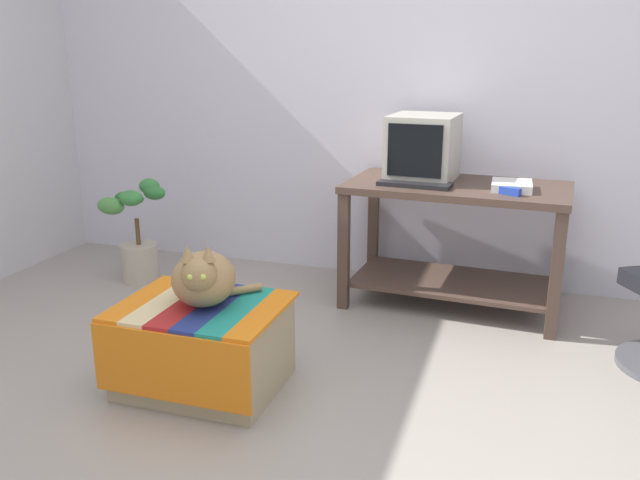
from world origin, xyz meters
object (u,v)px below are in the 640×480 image
at_px(desk, 455,224).
at_px(stapler, 510,191).
at_px(keyboard, 415,184).
at_px(cat, 203,278).
at_px(book, 512,186).
at_px(ottoman_with_blanket, 203,345).
at_px(tv_monitor, 423,148).
at_px(potted_plant, 137,238).

xyz_separation_m(desk, stapler, (0.29, -0.20, 0.25)).
xyz_separation_m(keyboard, cat, (-0.68, -1.19, -0.22)).
bearing_deg(desk, book, -9.35).
bearing_deg(ottoman_with_blanket, cat, -2.29).
relative_size(tv_monitor, book, 1.83).
xyz_separation_m(cat, potted_plant, (-1.07, 1.12, -0.23)).
relative_size(tv_monitor, stapler, 4.06).
bearing_deg(desk, potted_plant, -170.70).
height_order(book, ottoman_with_blanket, book).
height_order(desk, keyboard, keyboard).
height_order(tv_monitor, potted_plant, tv_monitor).
relative_size(cat, potted_plant, 0.67).
relative_size(keyboard, stapler, 3.64).
distance_m(book, potted_plant, 2.32).
relative_size(desk, book, 5.17).
bearing_deg(desk, tv_monitor, 162.11).
bearing_deg(stapler, cat, 157.73).
distance_m(tv_monitor, stapler, 0.60).
bearing_deg(tv_monitor, stapler, -26.20).
bearing_deg(desk, stapler, -31.56).
xyz_separation_m(ottoman_with_blanket, stapler, (1.21, 1.12, 0.54)).
distance_m(tv_monitor, potted_plant, 1.89).
bearing_deg(desk, keyboard, -144.93).
bearing_deg(cat, desk, 35.68).
relative_size(ottoman_with_blanket, stapler, 6.40).
distance_m(keyboard, book, 0.52).
xyz_separation_m(desk, ottoman_with_blanket, (-0.92, -1.33, -0.29)).
bearing_deg(stapler, keyboard, 106.58).
distance_m(ottoman_with_blanket, stapler, 1.74).
height_order(desk, book, book).
bearing_deg(tv_monitor, keyboard, -87.38).
bearing_deg(keyboard, cat, -114.86).
bearing_deg(tv_monitor, cat, -112.46).
distance_m(keyboard, ottoman_with_blanket, 1.48).
bearing_deg(book, tv_monitor, 161.42).
relative_size(keyboard, book, 1.64).
distance_m(cat, potted_plant, 1.57).
height_order(keyboard, ottoman_with_blanket, keyboard).
relative_size(desk, ottoman_with_blanket, 1.79).
distance_m(ottoman_with_blanket, potted_plant, 1.54).
distance_m(desk, ottoman_with_blanket, 1.64).
height_order(desk, tv_monitor, tv_monitor).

